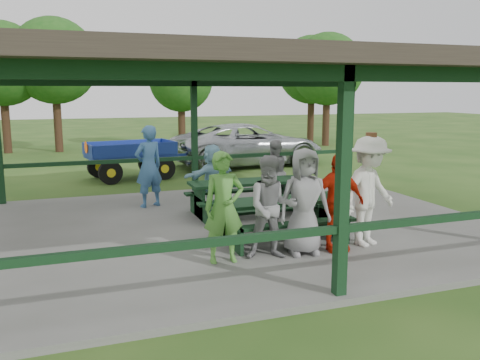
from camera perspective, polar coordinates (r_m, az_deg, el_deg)
name	(u,v)px	position (r m, az deg, el deg)	size (l,w,h in m)	color
ground	(242,229)	(10.40, 0.28, -5.55)	(90.00, 90.00, 0.00)	#264C17
concrete_slab	(242,227)	(10.39, 0.28, -5.28)	(10.00, 8.00, 0.10)	slate
pavilion_structure	(243,71)	(10.03, 0.30, 12.17)	(10.60, 8.60, 3.24)	black
picnic_table_near	(281,214)	(9.29, 4.61, -3.86)	(2.36, 1.39, 0.75)	black
picnic_table_far	(247,193)	(11.13, 0.80, -1.48)	(2.52, 1.39, 0.75)	black
table_setting	(271,198)	(9.17, 3.50, -2.00)	(2.37, 0.45, 0.10)	white
contestant_green	(224,207)	(7.96, -1.83, -3.10)	(0.64, 0.42, 1.77)	#529839
contestant_grey_left	(272,208)	(8.16, 3.58, -3.11)	(0.82, 0.64, 1.68)	gray
contestant_grey_mid	(304,202)	(8.43, 7.23, -2.42)	(0.87, 0.56, 1.77)	gray
contestant_red	(337,202)	(8.70, 10.80, -2.48)	(0.98, 0.41, 1.67)	red
contestant_white_fedora	(369,191)	(9.10, 14.26, -1.21)	(1.41, 1.09, 1.99)	white
spectator_lblue	(212,177)	(11.60, -3.13, 0.36)	(1.39, 0.44, 1.50)	#87BBD1
spectator_blue	(149,166)	(11.98, -10.22, 1.52)	(0.70, 0.46, 1.91)	#3B689B
spectator_grey	(274,172)	(12.09, 3.83, 0.86)	(0.75, 0.59, 1.55)	gray
pickup_truck	(248,145)	(19.09, 0.93, 3.99)	(2.63, 5.70, 1.58)	silver
farm_trailer	(131,159)	(16.60, -12.17, 2.31)	(3.69, 1.98, 1.28)	navy
tree_far_left	(1,64)	(25.22, -25.23, 11.71)	(3.74, 3.74, 5.84)	#331D14
tree_left	(54,61)	(24.87, -20.16, 12.43)	(3.88, 3.88, 6.06)	#331D14
tree_mid	(181,80)	(25.51, -6.65, 11.05)	(3.11, 3.11, 4.86)	#331D14
tree_right	(327,69)	(26.49, 9.80, 12.14)	(3.64, 3.64, 5.68)	#331D14
tree_far_right	(312,70)	(28.29, 8.07, 12.12)	(3.67, 3.67, 5.74)	#331D14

